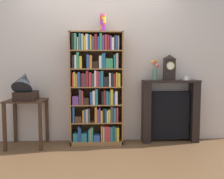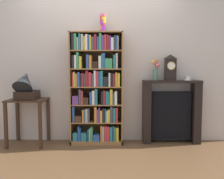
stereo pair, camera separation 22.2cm
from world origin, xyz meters
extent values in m
cube|color=brown|center=(0.00, 0.00, -0.01)|extent=(7.47, 6.40, 0.02)
cube|color=beige|center=(0.06, 0.32, 1.30)|extent=(4.47, 0.08, 2.60)
cube|color=olive|center=(-0.40, 0.13, 0.87)|extent=(0.02, 0.31, 1.74)
cube|color=olive|center=(0.40, 0.13, 0.87)|extent=(0.02, 0.31, 1.74)
cube|color=brown|center=(0.00, 0.27, 0.87)|extent=(0.81, 0.01, 1.74)
cube|color=olive|center=(0.00, 0.13, 1.73)|extent=(0.81, 0.31, 0.02)
cube|color=olive|center=(0.00, 0.13, 0.03)|extent=(0.81, 0.31, 0.06)
cube|color=teal|center=(-0.33, 0.09, 0.12)|extent=(0.07, 0.20, 0.13)
cube|color=#2D519E|center=(-0.27, 0.09, 0.17)|extent=(0.02, 0.22, 0.23)
cube|color=#2D519E|center=(-0.25, 0.10, 0.16)|extent=(0.02, 0.22, 0.20)
cube|color=teal|center=(-0.19, 0.07, 0.12)|extent=(0.09, 0.17, 0.13)
cube|color=teal|center=(-0.13, 0.11, 0.15)|extent=(0.02, 0.25, 0.18)
cube|color=#B2A893|center=(-0.10, 0.10, 0.16)|extent=(0.02, 0.24, 0.19)
cube|color=#388E56|center=(-0.07, 0.10, 0.17)|extent=(0.03, 0.23, 0.22)
cube|color=#2D519E|center=(0.00, 0.07, 0.11)|extent=(0.10, 0.18, 0.10)
cube|color=orange|center=(0.07, 0.11, 0.18)|extent=(0.02, 0.26, 0.24)
cube|color=#B2A893|center=(0.11, 0.08, 0.17)|extent=(0.03, 0.20, 0.23)
cube|color=#C63338|center=(0.14, 0.10, 0.18)|extent=(0.04, 0.24, 0.23)
cube|color=#C63338|center=(0.19, 0.10, 0.17)|extent=(0.04, 0.24, 0.23)
cube|color=teal|center=(0.23, 0.11, 0.17)|extent=(0.04, 0.26, 0.22)
cube|color=#2D519E|center=(0.26, 0.11, 0.18)|extent=(0.02, 0.25, 0.24)
cube|color=#388E56|center=(0.29, 0.09, 0.17)|extent=(0.02, 0.21, 0.22)
cube|color=gold|center=(0.32, 0.09, 0.17)|extent=(0.04, 0.22, 0.21)
cube|color=olive|center=(0.00, 0.13, 0.35)|extent=(0.77, 0.29, 0.02)
cube|color=#2D519E|center=(-0.35, 0.11, 0.48)|extent=(0.03, 0.24, 0.24)
cube|color=#472D1C|center=(-0.28, 0.08, 0.40)|extent=(0.10, 0.20, 0.10)
cube|color=orange|center=(-0.20, 0.09, 0.45)|extent=(0.03, 0.21, 0.19)
cube|color=#2D519E|center=(-0.18, 0.09, 0.46)|extent=(0.02, 0.22, 0.20)
cube|color=#B2A893|center=(-0.15, 0.10, 0.46)|extent=(0.03, 0.23, 0.21)
cube|color=#424247|center=(-0.12, 0.09, 0.46)|extent=(0.02, 0.22, 0.22)
cube|color=orange|center=(-0.01, 0.11, 0.47)|extent=(0.04, 0.26, 0.24)
cube|color=#663884|center=(0.02, 0.11, 0.46)|extent=(0.03, 0.25, 0.20)
cube|color=#663884|center=(0.05, 0.10, 0.47)|extent=(0.02, 0.24, 0.23)
cube|color=gold|center=(0.08, 0.11, 0.45)|extent=(0.03, 0.25, 0.18)
cube|color=black|center=(0.11, 0.11, 0.46)|extent=(0.03, 0.25, 0.22)
cube|color=teal|center=(0.14, 0.10, 0.46)|extent=(0.02, 0.23, 0.21)
cube|color=white|center=(0.17, 0.09, 0.45)|extent=(0.02, 0.21, 0.18)
cube|color=gold|center=(0.19, 0.11, 0.45)|extent=(0.03, 0.25, 0.20)
cube|color=#424247|center=(0.23, 0.11, 0.48)|extent=(0.04, 0.25, 0.24)
cube|color=teal|center=(0.28, 0.11, 0.47)|extent=(0.04, 0.25, 0.23)
cube|color=#C63338|center=(0.32, 0.11, 0.47)|extent=(0.03, 0.26, 0.22)
cube|color=olive|center=(0.00, 0.13, 0.62)|extent=(0.77, 0.29, 0.02)
cube|color=#663884|center=(-0.32, 0.10, 0.70)|extent=(0.09, 0.23, 0.13)
cube|color=#424247|center=(-0.25, 0.11, 0.75)|extent=(0.03, 0.26, 0.23)
cube|color=#C63338|center=(-0.22, 0.09, 0.74)|extent=(0.02, 0.20, 0.21)
cube|color=#382316|center=(-0.16, 0.07, 0.69)|extent=(0.08, 0.18, 0.11)
cube|color=#2D519E|center=(-0.08, 0.10, 0.73)|extent=(0.03, 0.24, 0.20)
cube|color=white|center=(-0.04, 0.09, 0.74)|extent=(0.04, 0.22, 0.21)
cube|color=teal|center=(0.00, 0.10, 0.75)|extent=(0.04, 0.22, 0.24)
cube|color=black|center=(0.09, 0.10, 0.73)|extent=(0.03, 0.24, 0.20)
cube|color=maroon|center=(0.12, 0.11, 0.74)|extent=(0.03, 0.25, 0.22)
cube|color=teal|center=(0.16, 0.09, 0.73)|extent=(0.03, 0.21, 0.21)
cube|color=teal|center=(0.19, 0.09, 0.73)|extent=(0.02, 0.21, 0.20)
cube|color=gold|center=(0.23, 0.09, 0.75)|extent=(0.04, 0.21, 0.23)
cube|color=#2D519E|center=(0.27, 0.11, 0.72)|extent=(0.02, 0.26, 0.19)
cube|color=white|center=(0.30, 0.09, 0.73)|extent=(0.04, 0.22, 0.20)
cube|color=olive|center=(0.00, 0.13, 0.90)|extent=(0.77, 0.29, 0.02)
cube|color=#C63338|center=(-0.36, 0.11, 1.01)|extent=(0.02, 0.25, 0.21)
cube|color=gold|center=(-0.33, 0.11, 1.02)|extent=(0.02, 0.25, 0.22)
cube|color=orange|center=(-0.30, 0.09, 1.01)|extent=(0.03, 0.22, 0.19)
cube|color=#2D519E|center=(-0.27, 0.09, 1.02)|extent=(0.04, 0.22, 0.22)
cube|color=black|center=(-0.23, 0.09, 1.01)|extent=(0.02, 0.20, 0.20)
cube|color=maroon|center=(-0.20, 0.10, 1.01)|extent=(0.03, 0.24, 0.21)
cube|color=#424247|center=(-0.17, 0.08, 1.01)|extent=(0.02, 0.20, 0.20)
cube|color=maroon|center=(-0.14, 0.11, 1.03)|extent=(0.04, 0.26, 0.24)
cube|color=#C63338|center=(-0.09, 0.11, 1.02)|extent=(0.04, 0.25, 0.22)
cube|color=#424247|center=(-0.05, 0.11, 1.01)|extent=(0.03, 0.25, 0.20)
cube|color=white|center=(-0.02, 0.09, 1.03)|extent=(0.03, 0.21, 0.24)
cube|color=#C63338|center=(0.01, 0.11, 1.03)|extent=(0.04, 0.25, 0.24)
cube|color=#2D519E|center=(0.05, 0.10, 1.02)|extent=(0.02, 0.24, 0.23)
cube|color=teal|center=(0.08, 0.10, 1.03)|extent=(0.04, 0.24, 0.24)
cube|color=black|center=(0.15, 0.10, 0.98)|extent=(0.07, 0.23, 0.15)
cube|color=white|center=(0.20, 0.09, 1.01)|extent=(0.03, 0.21, 0.21)
cube|color=black|center=(0.24, 0.09, 1.01)|extent=(0.03, 0.21, 0.21)
cube|color=maroon|center=(0.27, 0.12, 1.01)|extent=(0.03, 0.26, 0.20)
cube|color=gold|center=(0.31, 0.09, 1.02)|extent=(0.02, 0.21, 0.22)
cube|color=gold|center=(0.34, 0.10, 1.01)|extent=(0.04, 0.24, 0.20)
cube|color=olive|center=(0.00, 0.13, 1.18)|extent=(0.77, 0.29, 0.02)
cube|color=black|center=(-0.35, 0.08, 1.28)|extent=(0.03, 0.20, 0.20)
cube|color=white|center=(-0.31, 0.10, 1.28)|extent=(0.03, 0.22, 0.20)
cube|color=#388E56|center=(-0.28, 0.09, 1.31)|extent=(0.03, 0.22, 0.24)
cube|color=gold|center=(-0.24, 0.11, 1.28)|extent=(0.04, 0.24, 0.18)
cube|color=#2D519E|center=(-0.13, 0.10, 1.29)|extent=(0.04, 0.24, 0.21)
cube|color=orange|center=(-0.08, 0.10, 1.28)|extent=(0.04, 0.23, 0.20)
cube|color=black|center=(-0.01, 0.08, 1.24)|extent=(0.09, 0.19, 0.11)
cube|color=white|center=(0.06, 0.10, 1.28)|extent=(0.04, 0.23, 0.19)
cube|color=teal|center=(0.09, 0.10, 1.30)|extent=(0.02, 0.24, 0.22)
cube|color=#2D519E|center=(0.12, 0.09, 1.30)|extent=(0.03, 0.21, 0.23)
cube|color=#388E56|center=(0.19, 0.10, 1.26)|extent=(0.11, 0.23, 0.15)
cube|color=teal|center=(0.28, 0.09, 1.29)|extent=(0.03, 0.21, 0.20)
cube|color=#B2A893|center=(0.31, 0.11, 1.30)|extent=(0.03, 0.25, 0.22)
cube|color=olive|center=(0.00, 0.13, 1.45)|extent=(0.77, 0.29, 0.02)
cube|color=black|center=(-0.35, 0.12, 1.58)|extent=(0.03, 0.26, 0.24)
cube|color=#388E56|center=(-0.31, 0.10, 1.58)|extent=(0.04, 0.24, 0.24)
cube|color=#B2A893|center=(-0.27, 0.10, 1.55)|extent=(0.02, 0.24, 0.19)
cube|color=teal|center=(-0.24, 0.10, 1.58)|extent=(0.03, 0.23, 0.24)
cube|color=#B2A893|center=(-0.21, 0.10, 1.58)|extent=(0.03, 0.24, 0.23)
cube|color=gold|center=(-0.17, 0.11, 1.56)|extent=(0.02, 0.25, 0.20)
cube|color=white|center=(-0.14, 0.10, 1.58)|extent=(0.03, 0.24, 0.23)
cube|color=#2D519E|center=(-0.11, 0.11, 1.58)|extent=(0.02, 0.26, 0.23)
cube|color=gold|center=(-0.08, 0.10, 1.57)|extent=(0.03, 0.23, 0.22)
cube|color=#424247|center=(-0.05, 0.10, 1.56)|extent=(0.04, 0.23, 0.20)
cube|color=maroon|center=(-0.01, 0.09, 1.58)|extent=(0.04, 0.22, 0.23)
cube|color=#2D519E|center=(0.03, 0.11, 1.56)|extent=(0.03, 0.25, 0.19)
cube|color=#388E56|center=(0.07, 0.10, 1.58)|extent=(0.04, 0.23, 0.25)
cube|color=#663884|center=(0.10, 0.10, 1.57)|extent=(0.03, 0.24, 0.22)
cube|color=#C63338|center=(0.14, 0.10, 1.57)|extent=(0.03, 0.24, 0.23)
cube|color=maroon|center=(0.18, 0.09, 1.57)|extent=(0.03, 0.20, 0.22)
cube|color=#663884|center=(0.22, 0.11, 1.56)|extent=(0.02, 0.26, 0.21)
cube|color=white|center=(0.25, 0.10, 1.55)|extent=(0.04, 0.23, 0.18)
cube|color=#424247|center=(0.28, 0.10, 1.57)|extent=(0.02, 0.24, 0.21)
cube|color=#2D519E|center=(0.31, 0.09, 1.57)|extent=(0.02, 0.22, 0.21)
cube|color=#B2A893|center=(0.33, 0.11, 1.56)|extent=(0.02, 0.26, 0.21)
cylinder|color=black|center=(0.10, 0.14, 1.79)|extent=(0.09, 0.09, 0.09)
cylinder|color=purple|center=(0.10, 0.14, 1.80)|extent=(0.09, 0.09, 0.09)
cylinder|color=orange|center=(0.10, 0.14, 1.82)|extent=(0.09, 0.09, 0.09)
cylinder|color=pink|center=(0.10, 0.14, 1.84)|extent=(0.09, 0.09, 0.09)
cylinder|color=#28B2B7|center=(0.10, 0.14, 1.85)|extent=(0.09, 0.09, 0.09)
cylinder|color=purple|center=(0.10, 0.14, 1.87)|extent=(0.09, 0.09, 0.09)
cylinder|color=red|center=(0.10, 0.14, 1.89)|extent=(0.09, 0.09, 0.09)
cylinder|color=purple|center=(0.10, 0.14, 1.90)|extent=(0.09, 0.09, 0.09)
cylinder|color=yellow|center=(0.10, 0.14, 1.92)|extent=(0.09, 0.09, 0.09)
cylinder|color=red|center=(0.10, 0.14, 1.94)|extent=(0.09, 0.09, 0.09)
cylinder|color=orange|center=(0.10, 0.14, 1.95)|extent=(0.09, 0.09, 0.09)
cylinder|color=pink|center=(0.10, 0.14, 1.97)|extent=(0.09, 0.09, 0.09)
cube|color=#382316|center=(-1.06, 0.03, 0.70)|extent=(0.57, 0.50, 0.02)
cube|color=#382316|center=(-1.31, -0.19, 0.35)|extent=(0.04, 0.04, 0.69)
cube|color=#382316|center=(-0.81, -0.19, 0.35)|extent=(0.04, 0.04, 0.69)
cube|color=#382316|center=(-1.31, 0.25, 0.35)|extent=(0.04, 0.04, 0.69)
cube|color=#382316|center=(-0.81, 0.25, 0.35)|extent=(0.04, 0.04, 0.69)
cube|color=black|center=(-1.06, 0.03, 0.78)|extent=(0.30, 0.36, 0.13)
cylinder|color=black|center=(-1.06, 0.03, 0.85)|extent=(0.25, 0.25, 0.01)
cylinder|color=#1E2328|center=(-1.06, -0.02, 0.87)|extent=(0.03, 0.03, 0.06)
cone|color=#1E2328|center=(-1.06, -0.07, 1.01)|extent=(0.29, 0.41, 0.41)
cube|color=black|center=(1.18, 0.16, 0.98)|extent=(0.90, 0.25, 0.04)
cube|color=black|center=(0.79, 0.16, 0.48)|extent=(0.12, 0.22, 0.96)
cube|color=black|center=(1.57, 0.16, 0.48)|extent=(0.12, 0.22, 0.96)
cube|color=black|center=(1.18, 0.19, 0.43)|extent=(0.62, 0.12, 0.77)
cube|color=black|center=(1.15, 0.16, 1.17)|extent=(0.17, 0.13, 0.33)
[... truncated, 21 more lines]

